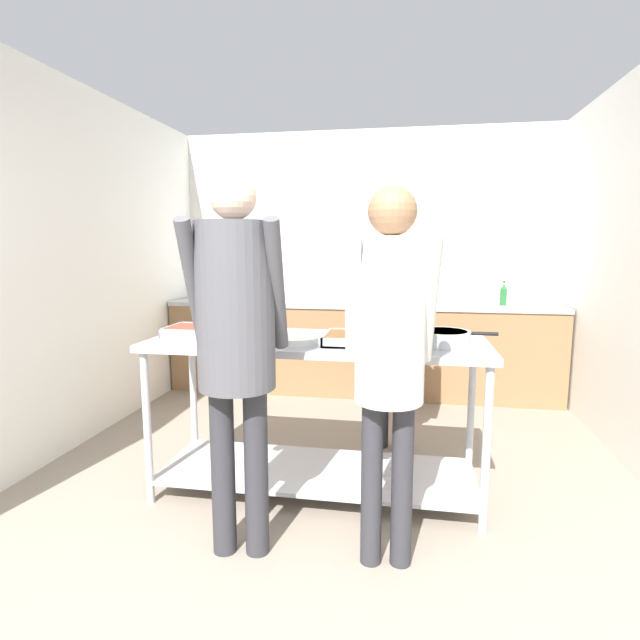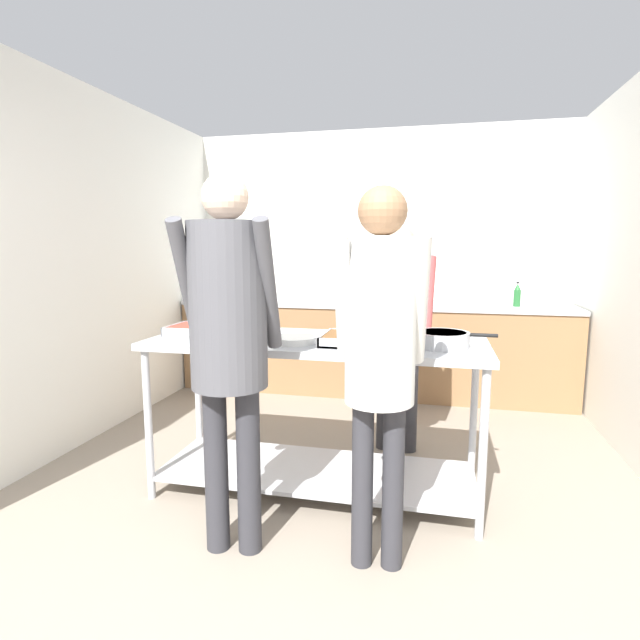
# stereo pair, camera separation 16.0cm
# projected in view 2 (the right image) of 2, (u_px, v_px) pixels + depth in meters

# --- Properties ---
(wall_rear) EXTENTS (3.97, 0.06, 2.65)m
(wall_rear) POSITION_uv_depth(u_px,v_px,m) (376.00, 260.00, 5.25)
(wall_rear) COLOR silver
(wall_rear) RESTS_ON ground_plane
(wall_left) EXTENTS (0.06, 4.34, 2.65)m
(wall_left) POSITION_uv_depth(u_px,v_px,m) (77.00, 266.00, 3.66)
(wall_left) COLOR silver
(wall_left) RESTS_ON ground_plane
(back_counter) EXTENTS (3.81, 0.65, 0.92)m
(back_counter) POSITION_uv_depth(u_px,v_px,m) (371.00, 347.00, 5.02)
(back_counter) COLOR olive
(back_counter) RESTS_ON ground_plane
(serving_counter) EXTENTS (1.94, 0.72, 0.93)m
(serving_counter) POSITION_uv_depth(u_px,v_px,m) (316.00, 390.00, 2.94)
(serving_counter) COLOR #ADAFB5
(serving_counter) RESTS_ON ground_plane
(serving_tray_vegetables) EXTENTS (0.39, 0.30, 0.05)m
(serving_tray_vegetables) POSITION_uv_depth(u_px,v_px,m) (202.00, 330.00, 3.08)
(serving_tray_vegetables) COLOR #ADAFB5
(serving_tray_vegetables) RESTS_ON serving_counter
(broccoli_bowl) EXTENTS (0.25, 0.25, 0.12)m
(broccoli_bowl) POSITION_uv_depth(u_px,v_px,m) (243.00, 335.00, 2.77)
(broccoli_bowl) COLOR #B2B2B7
(broccoli_bowl) RESTS_ON serving_counter
(plate_stack) EXTENTS (0.24, 0.24, 0.04)m
(plate_stack) POSITION_uv_depth(u_px,v_px,m) (294.00, 340.00, 2.79)
(plate_stack) COLOR white
(plate_stack) RESTS_ON serving_counter
(serving_tray_roast) EXTENTS (0.40, 0.34, 0.05)m
(serving_tray_roast) POSITION_uv_depth(u_px,v_px,m) (359.00, 339.00, 2.76)
(serving_tray_roast) COLOR #ADAFB5
(serving_tray_roast) RESTS_ON serving_counter
(sauce_pan) EXTENTS (0.43, 0.29, 0.08)m
(sauce_pan) POSITION_uv_depth(u_px,v_px,m) (442.00, 339.00, 2.67)
(sauce_pan) COLOR #ADAFB5
(sauce_pan) RESTS_ON serving_counter
(guest_serving_left) EXTENTS (0.48, 0.39, 1.79)m
(guest_serving_left) POSITION_uv_depth(u_px,v_px,m) (228.00, 325.00, 2.28)
(guest_serving_left) COLOR #2D2D33
(guest_serving_left) RESTS_ON ground_plane
(guest_serving_right) EXTENTS (0.42, 0.36, 1.72)m
(guest_serving_right) POSITION_uv_depth(u_px,v_px,m) (380.00, 336.00, 2.17)
(guest_serving_right) COLOR #2D2D33
(guest_serving_right) RESTS_ON ground_plane
(cook_behind_counter) EXTENTS (0.50, 0.38, 1.60)m
(cook_behind_counter) POSITION_uv_depth(u_px,v_px,m) (399.00, 316.00, 3.51)
(cook_behind_counter) COLOR #2D2D33
(cook_behind_counter) RESTS_ON ground_plane
(water_bottle) EXTENTS (0.06, 0.06, 0.23)m
(water_bottle) POSITION_uv_depth(u_px,v_px,m) (517.00, 295.00, 4.60)
(water_bottle) COLOR #23602D
(water_bottle) RESTS_ON back_counter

